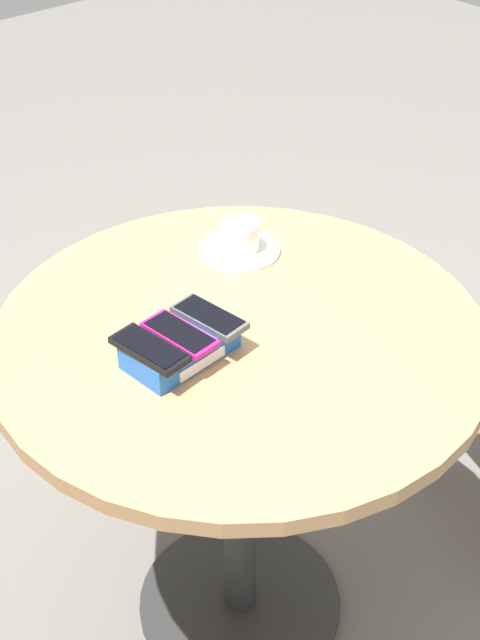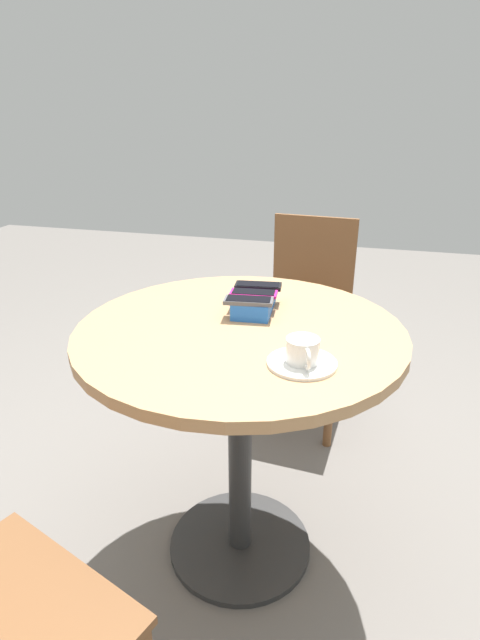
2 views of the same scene
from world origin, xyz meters
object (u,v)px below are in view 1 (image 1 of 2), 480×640
at_px(phone_black, 149,349).
at_px(round_table, 240,398).
at_px(saucer, 240,250).
at_px(coffee_cup, 240,235).
at_px(phone_box, 180,346).
at_px(phone_gray, 209,317).
at_px(phone_magenta, 180,334).

bearing_deg(phone_black, round_table, -1.62).
distance_m(saucer, coffee_cup, 0.03).
bearing_deg(phone_box, phone_gray, -0.93).
xyz_separation_m(phone_box, phone_black, (-0.06, -0.00, 0.03)).
xyz_separation_m(phone_gray, saucer, (0.23, 0.18, -0.05)).
bearing_deg(round_table, coffee_cup, 48.11).
bearing_deg(saucer, phone_magenta, -148.21).
bearing_deg(phone_magenta, saucer, 31.79).
bearing_deg(phone_box, saucer, 31.64).
bearing_deg(coffee_cup, saucer, -158.81).
bearing_deg(saucer, coffee_cup, 21.19).
relative_size(phone_box, phone_black, 1.34).
bearing_deg(phone_gray, phone_box, 179.07).
height_order(saucer, coffee_cup, coffee_cup).
distance_m(round_table, phone_magenta, 0.25).
height_order(round_table, phone_box, phone_box).
distance_m(round_table, phone_box, 0.22).
height_order(phone_black, saucer, phone_black).
xyz_separation_m(phone_box, coffee_cup, (0.30, 0.18, 0.01)).
height_order(round_table, phone_black, phone_black).
height_order(phone_magenta, phone_gray, phone_gray).
distance_m(round_table, saucer, 0.30).
relative_size(phone_black, coffee_cup, 1.40).
relative_size(phone_gray, coffee_cup, 1.37).
bearing_deg(saucer, phone_black, -152.79).
xyz_separation_m(round_table, coffee_cup, (0.17, 0.19, 0.20)).
bearing_deg(phone_gray, saucer, 38.26).
relative_size(phone_box, coffee_cup, 1.88).
height_order(phone_box, phone_black, phone_black).
bearing_deg(saucer, round_table, -131.63).
bearing_deg(coffee_cup, phone_gray, -141.89).
distance_m(round_table, phone_black, 0.29).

